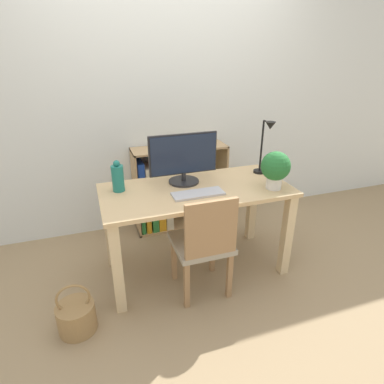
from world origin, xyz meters
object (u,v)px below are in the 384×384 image
(potted_plant, at_px, (275,168))
(bookshelf, at_px, (164,192))
(chair, at_px, (204,242))
(desk_lamp, at_px, (266,143))
(keyboard, at_px, (198,194))
(vase, at_px, (118,177))
(monitor, at_px, (183,157))
(basket, at_px, (76,316))

(potted_plant, relative_size, bookshelf, 0.31)
(chair, bearing_deg, desk_lamp, 29.85)
(keyboard, bearing_deg, chair, -96.29)
(vase, xyz_separation_m, desk_lamp, (1.18, -0.05, 0.17))
(potted_plant, distance_m, bookshelf, 1.23)
(bookshelf, bearing_deg, vase, -128.52)
(monitor, xyz_separation_m, basket, (-0.89, -0.52, -0.82))
(desk_lamp, bearing_deg, keyboard, -162.34)
(monitor, relative_size, chair, 0.65)
(monitor, xyz_separation_m, potted_plant, (0.60, -0.33, -0.04))
(desk_lamp, xyz_separation_m, potted_plant, (-0.07, -0.28, -0.11))
(monitor, height_order, keyboard, monitor)
(desk_lamp, relative_size, potted_plant, 1.58)
(chair, bearing_deg, basket, -176.90)
(desk_lamp, bearing_deg, potted_plant, -104.18)
(keyboard, relative_size, desk_lamp, 0.83)
(keyboard, relative_size, bookshelf, 0.41)
(monitor, height_order, desk_lamp, desk_lamp)
(desk_lamp, height_order, potted_plant, desk_lamp)
(monitor, distance_m, chair, 0.67)
(keyboard, relative_size, vase, 1.59)
(monitor, xyz_separation_m, vase, (-0.50, -0.01, -0.10))
(chair, distance_m, basket, 0.96)
(monitor, relative_size, desk_lamp, 1.19)
(potted_plant, bearing_deg, bookshelf, 124.02)
(keyboard, distance_m, potted_plant, 0.60)
(potted_plant, distance_m, basket, 1.70)
(keyboard, distance_m, vase, 0.60)
(keyboard, relative_size, chair, 0.46)
(desk_lamp, bearing_deg, chair, -149.24)
(bookshelf, distance_m, basket, 1.44)
(vase, relative_size, potted_plant, 0.83)
(monitor, bearing_deg, potted_plant, -29.05)
(vase, bearing_deg, monitor, 0.65)
(keyboard, distance_m, bookshelf, 0.93)
(vase, bearing_deg, potted_plant, -16.56)
(vase, height_order, basket, vase)
(keyboard, height_order, desk_lamp, desk_lamp)
(vase, bearing_deg, bookshelf, 51.48)
(vase, bearing_deg, desk_lamp, -2.47)
(monitor, distance_m, vase, 0.51)
(desk_lamp, xyz_separation_m, basket, (-1.57, -0.46, -0.89))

